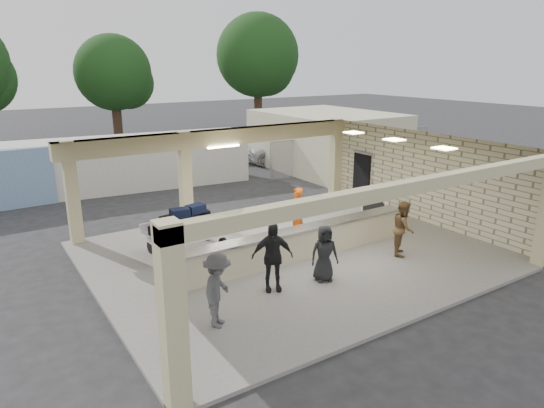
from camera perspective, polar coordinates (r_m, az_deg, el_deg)
ground at (r=15.59m, az=2.24°, el=-6.08°), size 120.00×120.00×0.00m
pavilion at (r=15.76m, az=1.54°, el=-0.61°), size 12.01×10.00×3.55m
baggage_counter at (r=14.99m, az=3.36°, el=-4.62°), size 8.20×0.58×0.98m
luggage_cart at (r=15.62m, az=-10.13°, el=-2.81°), size 2.59×1.69×1.46m
drum_fan at (r=18.77m, az=11.85°, el=-0.40°), size 0.90×0.84×1.02m
baggage_handler at (r=16.53m, az=2.94°, el=-1.11°), size 0.60×0.74×1.79m
passenger_a at (r=15.70m, az=15.18°, el=-2.74°), size 0.86×0.85×1.73m
passenger_b at (r=12.77m, az=0.03°, el=-6.23°), size 1.17×0.81×1.89m
passenger_c at (r=11.20m, az=-6.41°, el=-10.04°), size 1.09×1.10×1.77m
passenger_d at (r=13.46m, az=6.17°, el=-5.79°), size 0.84×0.56×1.59m
car_white_a at (r=30.00m, az=1.85°, el=6.28°), size 5.38×3.62×1.41m
car_white_b at (r=32.52m, az=5.78°, el=6.98°), size 4.60×2.38×1.38m
car_dark at (r=30.46m, az=-5.51°, el=6.28°), size 4.01×1.61×1.31m
container_white at (r=24.55m, az=-16.46°, el=4.67°), size 11.79×3.52×2.52m
fence at (r=28.78m, az=9.97°, el=6.32°), size 12.06×0.06×2.03m
tree_mid at (r=39.40m, az=-17.77°, el=14.18°), size 6.00×5.60×8.00m
tree_right at (r=43.31m, az=-1.43°, el=16.71°), size 7.20×7.00×10.00m
adjacent_building at (r=28.46m, az=6.41°, el=7.47°), size 6.00×8.00×3.20m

